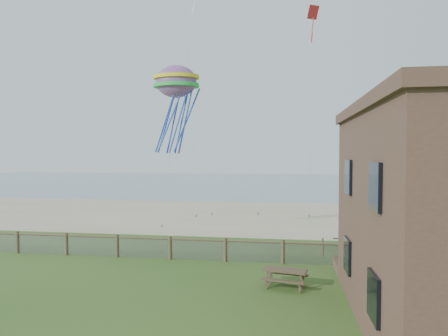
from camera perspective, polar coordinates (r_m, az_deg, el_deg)
The scene contains 7 objects.
ground at distance 15.96m, azimuth -3.13°, elevation -18.79°, with size 160.00×160.00×0.00m, color #304E1A.
sand_beach at distance 37.16m, azimuth 3.81°, elevation -6.76°, with size 72.00×20.00×0.02m, color tan.
ocean at distance 80.86m, azimuth 6.39°, elevation -2.03°, with size 160.00×68.00×0.02m, color slate.
chainlink_fence at distance 21.45m, azimuth 0.19°, elevation -11.79°, with size 36.20×0.20×1.25m, color #483628, non-canonical shape.
picnic_table at distance 17.81m, azimuth 8.71°, elevation -15.27°, with size 1.80×1.36×0.76m, color brown, non-canonical shape.
octopus_kite at distance 27.73m, azimuth -6.83°, elevation 8.73°, with size 3.18×2.25×6.55m, color #DA5E22, non-canonical shape.
kite_red at distance 34.14m, azimuth 12.60°, elevation 19.76°, with size 1.05×0.70×2.47m, color red, non-canonical shape.
Camera 1 is at (3.03, -14.61, 5.66)m, focal length 32.00 mm.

